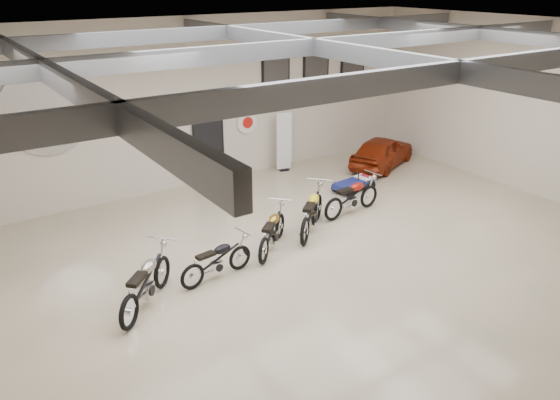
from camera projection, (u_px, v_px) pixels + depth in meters
floor at (309, 261)px, 12.43m from camera, size 16.00×12.00×0.01m
ceiling at (314, 33)px, 10.52m from camera, size 16.00×12.00×0.01m
back_wall at (190, 104)px, 16.09m from camera, size 16.00×0.02×5.00m
right_wall at (536, 109)px, 15.56m from camera, size 0.02×12.00×5.00m
ceiling_beams at (314, 47)px, 10.61m from camera, size 15.80×11.80×0.32m
door at (209, 149)px, 16.87m from camera, size 0.92×0.08×2.10m
logo_plaque at (46, 112)px, 13.90m from camera, size 2.30×0.06×1.16m
poster_left at (276, 74)px, 17.36m from camera, size 1.05×0.08×1.35m
poster_mid at (316, 70)px, 18.18m from camera, size 1.05×0.08×1.35m
poster_right at (353, 66)px, 19.00m from camera, size 1.05×0.08×1.35m
oil_sign at (247, 122)px, 17.33m from camera, size 0.72×0.10×0.72m
banner_stand at (284, 142)px, 17.84m from camera, size 0.55×0.30×1.93m
motorcycle_silver at (146, 282)px, 10.56m from camera, size 1.97×1.95×1.10m
motorcycle_black at (217, 260)px, 11.56m from camera, size 1.82×0.79×0.92m
motorcycle_gold at (272, 230)px, 12.77m from camera, size 1.86×1.73×1.01m
motorcycle_yellow at (312, 211)px, 13.66m from camera, size 2.08×1.93×1.13m
motorcycle_red at (352, 196)px, 14.72m from camera, size 2.04×0.84×1.03m
go_kart at (357, 180)px, 16.47m from camera, size 1.69×0.92×0.58m
vintage_car at (382, 151)px, 18.37m from camera, size 2.37×3.34×1.06m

